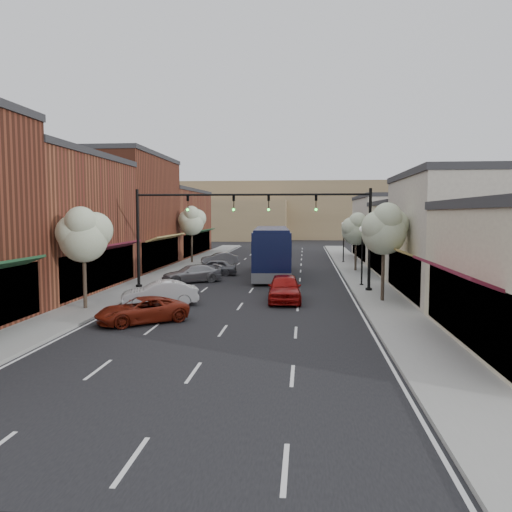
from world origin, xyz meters
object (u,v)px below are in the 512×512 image
(signal_mast_right, at_px, (334,224))
(parked_car_c, at_px, (192,274))
(lamp_post_far, at_px, (344,235))
(tree_left_near, at_px, (84,234))
(parked_car_a, at_px, (142,310))
(tree_right_near, at_px, (385,228))
(tree_right_far, at_px, (357,228))
(parked_car_b, at_px, (160,293))
(red_hatchback, at_px, (285,288))
(tree_left_far, at_px, (192,220))
(parked_car_e, at_px, (219,258))
(signal_mast_left, at_px, (171,224))
(coach_bus, at_px, (272,251))
(lamp_post_near, at_px, (362,246))
(parked_car_d, at_px, (213,267))

(signal_mast_right, height_order, parked_car_c, signal_mast_right)
(lamp_post_far, bearing_deg, signal_mast_right, -96.22)
(tree_left_near, height_order, parked_car_a, tree_left_near)
(lamp_post_far, bearing_deg, tree_right_near, -88.70)
(tree_right_far, bearing_deg, parked_car_b, -125.58)
(tree_left_near, height_order, red_hatchback, tree_left_near)
(signal_mast_right, xyz_separation_m, parked_car_c, (-10.65, 3.65, -3.95))
(tree_right_far, distance_m, tree_left_far, 17.66)
(parked_car_e, bearing_deg, tree_left_far, -118.28)
(signal_mast_left, bearing_deg, coach_bus, 52.50)
(red_hatchback, bearing_deg, parked_car_e, 107.10)
(lamp_post_far, relative_size, parked_car_e, 1.17)
(tree_left_far, xyz_separation_m, red_hatchback, (10.72, -22.06, -3.78))
(tree_right_far, relative_size, parked_car_b, 1.25)
(tree_right_near, height_order, lamp_post_near, tree_right_near)
(signal_mast_left, bearing_deg, parked_car_b, -80.97)
(signal_mast_right, relative_size, parked_car_b, 1.89)
(tree_left_near, relative_size, parked_car_b, 1.31)
(signal_mast_left, distance_m, lamp_post_far, 24.14)
(lamp_post_far, bearing_deg, tree_left_far, -172.70)
(lamp_post_near, bearing_deg, parked_car_e, 131.01)
(signal_mast_left, distance_m, tree_left_far, 18.14)
(tree_left_near, height_order, parked_car_d, tree_left_near)
(tree_right_far, height_order, parked_car_d, tree_right_far)
(coach_bus, height_order, parked_car_d, coach_bus)
(tree_left_near, bearing_deg, red_hatchback, 20.17)
(signal_mast_right, distance_m, tree_left_near, 16.05)
(signal_mast_right, distance_m, lamp_post_near, 3.69)
(parked_car_d, bearing_deg, red_hatchback, 21.54)
(tree_right_far, height_order, parked_car_c, tree_right_far)
(tree_right_near, distance_m, parked_car_c, 15.89)
(tree_right_far, height_order, coach_bus, tree_right_far)
(signal_mast_left, distance_m, tree_left_near, 8.48)
(tree_left_far, bearing_deg, signal_mast_right, -52.29)
(tree_left_far, height_order, red_hatchback, tree_left_far)
(lamp_post_near, bearing_deg, tree_right_far, 86.69)
(tree_right_near, bearing_deg, lamp_post_near, 94.77)
(tree_left_near, relative_size, tree_left_far, 0.93)
(tree_left_near, distance_m, lamp_post_near, 19.25)
(red_hatchback, xyz_separation_m, parked_car_e, (-7.73, 21.64, -0.20))
(lamp_post_far, xyz_separation_m, coach_bus, (-6.95, -11.57, -0.88))
(tree_left_near, distance_m, parked_car_e, 26.00)
(tree_right_near, relative_size, parked_car_e, 1.57)
(signal_mast_left, height_order, tree_left_near, signal_mast_left)
(tree_left_near, height_order, parked_car_b, tree_left_near)
(parked_car_e, bearing_deg, tree_right_near, 12.02)
(signal_mast_left, bearing_deg, parked_car_d, 80.11)
(tree_left_near, relative_size, lamp_post_near, 1.28)
(tree_left_near, xyz_separation_m, parked_car_e, (2.99, 25.58, -3.60))
(lamp_post_near, height_order, parked_car_d, lamp_post_near)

